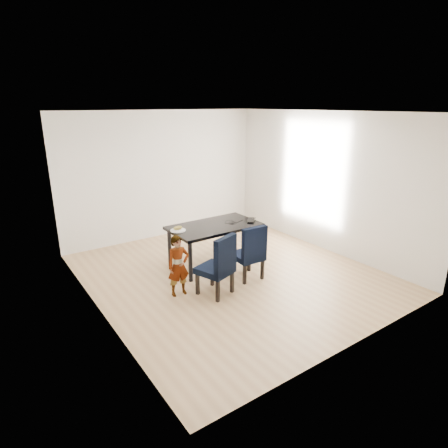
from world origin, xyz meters
TOP-DOWN VIEW (x-y plane):
  - floor at (0.00, 0.00)m, footprint 4.50×5.00m
  - ceiling at (0.00, 0.00)m, footprint 4.50×5.00m
  - wall_back at (0.00, 2.50)m, footprint 4.50×0.01m
  - wall_front at (0.00, -2.50)m, footprint 4.50×0.01m
  - wall_left at (-2.25, 0.00)m, footprint 0.01×5.00m
  - wall_right at (2.25, 0.00)m, footprint 0.01×5.00m
  - dining_table at (0.00, 0.50)m, footprint 1.60×0.90m
  - chair_left at (-0.62, -0.44)m, footprint 0.60×0.61m
  - chair_right at (0.14, -0.28)m, footprint 0.48×0.50m
  - child at (-1.09, -0.15)m, footprint 0.37×0.26m
  - plate at (-0.68, 0.60)m, footprint 0.28×0.28m
  - sandwich at (-0.68, 0.61)m, footprint 0.18×0.11m
  - laptop at (0.67, 0.36)m, footprint 0.36×0.36m
  - cable_tangle at (0.33, 0.39)m, footprint 0.17×0.17m

SIDE VIEW (x-z plane):
  - floor at x=0.00m, z-range -0.01..0.00m
  - dining_table at x=0.00m, z-range 0.00..0.75m
  - chair_right at x=0.14m, z-range 0.00..0.95m
  - child at x=-1.09m, z-range 0.00..0.95m
  - chair_left at x=-0.62m, z-range 0.00..0.97m
  - cable_tangle at x=0.33m, z-range 0.75..0.76m
  - plate at x=-0.68m, z-range 0.75..0.76m
  - laptop at x=0.67m, z-range 0.75..0.77m
  - sandwich at x=-0.68m, z-range 0.76..0.83m
  - wall_back at x=0.00m, z-range 0.00..2.70m
  - wall_front at x=0.00m, z-range 0.00..2.70m
  - wall_left at x=-2.25m, z-range 0.00..2.70m
  - wall_right at x=2.25m, z-range 0.00..2.70m
  - ceiling at x=0.00m, z-range 2.70..2.71m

